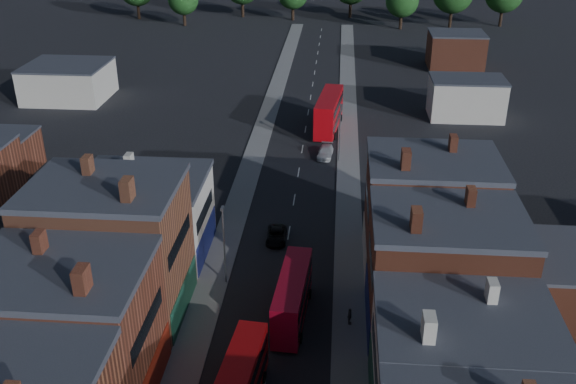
% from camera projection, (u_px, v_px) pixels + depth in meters
% --- Properties ---
extents(pavement_west, '(3.00, 200.00, 0.12)m').
position_uv_depth(pavement_west, '(243.00, 190.00, 79.05)').
color(pavement_west, gray).
rests_on(pavement_west, ground).
extents(pavement_east, '(3.00, 200.00, 0.12)m').
position_uv_depth(pavement_east, '(348.00, 194.00, 78.10)').
color(pavement_east, gray).
rests_on(pavement_east, ground).
extents(lamp_post_2, '(0.25, 0.70, 8.12)m').
position_uv_depth(lamp_post_2, '(224.00, 240.00, 59.01)').
color(lamp_post_2, slate).
rests_on(lamp_post_2, ground).
extents(lamp_post_3, '(0.25, 0.70, 8.12)m').
position_uv_depth(lamp_post_3, '(340.00, 129.00, 85.09)').
color(lamp_post_3, slate).
rests_on(lamp_post_3, ground).
extents(bus_1, '(3.01, 10.06, 4.29)m').
position_uv_depth(bus_1, '(292.00, 296.00, 55.19)').
color(bus_1, '#B70A23').
rests_on(bus_1, ground).
extents(bus_2, '(4.18, 12.70, 5.38)m').
position_uv_depth(bus_2, '(329.00, 112.00, 96.89)').
color(bus_2, '#C0080F').
rests_on(bus_2, ground).
extents(car_2, '(2.14, 4.46, 1.22)m').
position_uv_depth(car_2, '(276.00, 235.00, 67.97)').
color(car_2, black).
rests_on(car_2, ground).
extents(car_3, '(2.36, 4.88, 1.37)m').
position_uv_depth(car_3, '(325.00, 152.00, 88.42)').
color(car_3, silver).
rests_on(car_3, ground).
extents(ped_3, '(0.43, 0.93, 1.58)m').
position_uv_depth(ped_3, '(350.00, 316.00, 54.94)').
color(ped_3, '#544F48').
rests_on(ped_3, pavement_east).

